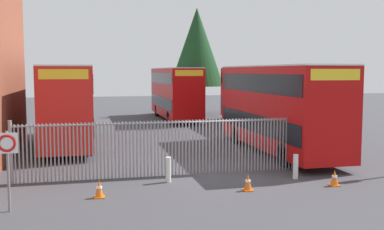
% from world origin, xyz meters
% --- Properties ---
extents(ground_plane, '(100.00, 100.00, 0.00)m').
position_xyz_m(ground_plane, '(0.00, 8.00, 0.00)').
color(ground_plane, '#3D3D42').
extents(palisade_fence, '(13.54, 0.14, 2.35)m').
position_xyz_m(palisade_fence, '(-1.06, 0.00, 1.18)').
color(palisade_fence, gray).
rests_on(palisade_fence, ground).
extents(double_decker_bus_near_gate, '(2.54, 10.81, 4.42)m').
position_xyz_m(double_decker_bus_near_gate, '(4.39, 3.81, 2.42)').
color(double_decker_bus_near_gate, '#B70C0C').
rests_on(double_decker_bus_near_gate, ground).
extents(double_decker_bus_behind_fence_left, '(2.54, 10.81, 4.42)m').
position_xyz_m(double_decker_bus_behind_fence_left, '(-5.96, 8.64, 2.42)').
color(double_decker_bus_behind_fence_left, red).
rests_on(double_decker_bus_behind_fence_left, ground).
extents(double_decker_bus_behind_fence_right, '(2.54, 10.81, 4.42)m').
position_xyz_m(double_decker_bus_behind_fence_right, '(7.69, 14.93, 2.42)').
color(double_decker_bus_behind_fence_right, red).
rests_on(double_decker_bus_behind_fence_right, ground).
extents(double_decker_bus_far_back, '(2.54, 10.81, 4.42)m').
position_xyz_m(double_decker_bus_far_back, '(2.46, 20.67, 2.42)').
color(double_decker_bus_far_back, '#B70C0C').
rests_on(double_decker_bus_far_back, ground).
extents(bollard_near_left, '(0.20, 0.20, 0.95)m').
position_xyz_m(bollard_near_left, '(-2.11, -1.07, 0.47)').
color(bollard_near_left, silver).
rests_on(bollard_near_left, ground).
extents(bollard_center_front, '(0.20, 0.20, 0.95)m').
position_xyz_m(bollard_center_front, '(2.75, -1.67, 0.47)').
color(bollard_center_front, silver).
rests_on(bollard_center_front, ground).
extents(traffic_cone_by_gate, '(0.34, 0.34, 0.59)m').
position_xyz_m(traffic_cone_by_gate, '(3.64, -2.99, 0.29)').
color(traffic_cone_by_gate, orange).
rests_on(traffic_cone_by_gate, ground).
extents(traffic_cone_mid_forecourt, '(0.34, 0.34, 0.59)m').
position_xyz_m(traffic_cone_mid_forecourt, '(-4.69, -2.61, 0.29)').
color(traffic_cone_mid_forecourt, orange).
rests_on(traffic_cone_mid_forecourt, ground).
extents(traffic_cone_near_kerb, '(0.34, 0.34, 0.59)m').
position_xyz_m(traffic_cone_near_kerb, '(0.36, -2.89, 0.29)').
color(traffic_cone_near_kerb, orange).
rests_on(traffic_cone_near_kerb, ground).
extents(speed_limit_sign_post, '(0.60, 0.14, 2.40)m').
position_xyz_m(speed_limit_sign_post, '(-7.32, -3.53, 1.78)').
color(speed_limit_sign_post, slate).
rests_on(speed_limit_sign_post, ground).
extents(tree_tall_back, '(5.23, 5.23, 10.18)m').
position_xyz_m(tree_tall_back, '(5.53, 25.28, 6.44)').
color(tree_tall_back, '#4C3823').
rests_on(tree_tall_back, ground).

